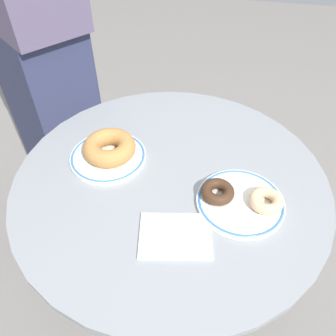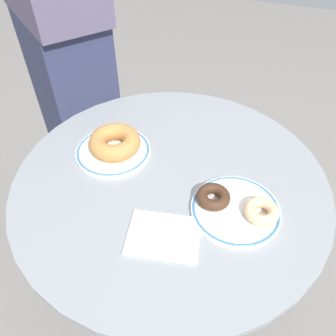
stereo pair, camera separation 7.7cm
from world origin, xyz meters
TOP-DOWN VIEW (x-y plane):
  - ground_plane at (0.00, 0.00)m, footprint 7.00×7.00m
  - cafe_table at (0.00, 0.00)m, footprint 0.74×0.74m
  - plate_left at (-0.16, 0.03)m, footprint 0.19×0.19m
  - plate_right at (0.16, -0.05)m, footprint 0.19×0.19m
  - donut_old_fashioned at (-0.16, 0.04)m, footprint 0.18×0.18m
  - donut_glazed at (0.21, -0.05)m, footprint 0.09×0.09m
  - donut_chocolate at (0.11, -0.05)m, footprint 0.07×0.07m
  - paper_napkin at (0.04, -0.16)m, footprint 0.16×0.13m
  - person_figure at (-0.52, 0.40)m, footprint 0.45×0.42m

SIDE VIEW (x-z plane):
  - ground_plane at x=0.00m, z-range -0.02..0.00m
  - cafe_table at x=0.00m, z-range 0.11..0.84m
  - paper_napkin at x=0.04m, z-range 0.72..0.73m
  - plate_left at x=-0.16m, z-range 0.73..0.74m
  - plate_right at x=0.16m, z-range 0.73..0.74m
  - donut_glazed at x=0.21m, z-range 0.74..0.76m
  - donut_chocolate at x=0.11m, z-range 0.74..0.76m
  - donut_old_fashioned at x=-0.16m, z-range 0.74..0.78m
  - person_figure at x=-0.52m, z-range -0.02..1.66m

